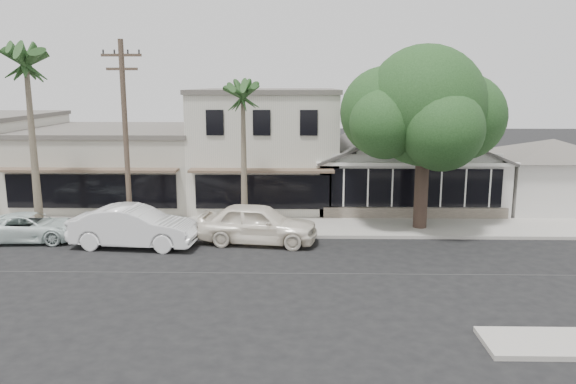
{
  "coord_description": "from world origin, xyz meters",
  "views": [
    {
      "loc": [
        -1.07,
        -20.22,
        7.06
      ],
      "look_at": [
        -1.61,
        6.0,
        1.98
      ],
      "focal_mm": 35.0,
      "sensor_mm": 36.0,
      "label": 1
    }
  ],
  "objects_px": {
    "utility_pole": "(126,134)",
    "shade_tree": "(422,109)",
    "car_2": "(30,227)",
    "car_0": "(258,223)",
    "car_1": "(134,227)"
  },
  "relations": [
    {
      "from": "car_0",
      "to": "car_1",
      "type": "height_order",
      "value": "car_0"
    },
    {
      "from": "utility_pole",
      "to": "car_0",
      "type": "xyz_separation_m",
      "value": [
        6.08,
        -1.1,
        -3.88
      ]
    },
    {
      "from": "utility_pole",
      "to": "car_1",
      "type": "height_order",
      "value": "utility_pole"
    },
    {
      "from": "car_2",
      "to": "utility_pole",
      "type": "bearing_deg",
      "value": -80.63
    },
    {
      "from": "utility_pole",
      "to": "car_0",
      "type": "relative_size",
      "value": 1.69
    },
    {
      "from": "car_2",
      "to": "shade_tree",
      "type": "bearing_deg",
      "value": -85.17
    },
    {
      "from": "car_0",
      "to": "utility_pole",
      "type": "bearing_deg",
      "value": 87.52
    },
    {
      "from": "utility_pole",
      "to": "car_0",
      "type": "bearing_deg",
      "value": -10.21
    },
    {
      "from": "car_2",
      "to": "shade_tree",
      "type": "relative_size",
      "value": 0.52
    },
    {
      "from": "car_1",
      "to": "shade_tree",
      "type": "distance_m",
      "value": 14.36
    },
    {
      "from": "utility_pole",
      "to": "shade_tree",
      "type": "bearing_deg",
      "value": 6.66
    },
    {
      "from": "car_1",
      "to": "car_2",
      "type": "bearing_deg",
      "value": 86.19
    },
    {
      "from": "utility_pole",
      "to": "car_0",
      "type": "height_order",
      "value": "utility_pole"
    },
    {
      "from": "car_0",
      "to": "car_2",
      "type": "bearing_deg",
      "value": 96.99
    },
    {
      "from": "car_1",
      "to": "shade_tree",
      "type": "bearing_deg",
      "value": -70.08
    }
  ]
}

